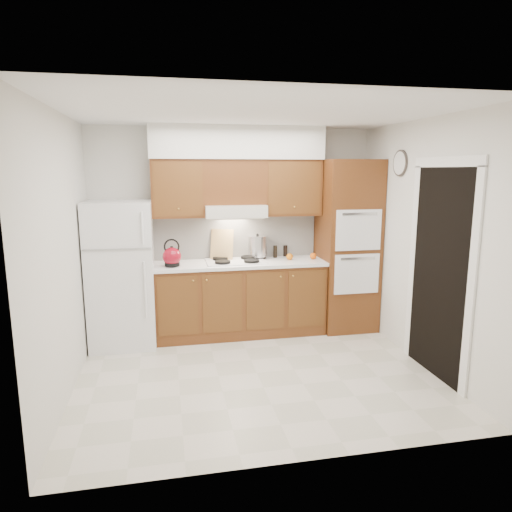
{
  "coord_description": "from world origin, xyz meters",
  "views": [
    {
      "loc": [
        -0.88,
        -4.34,
        2.07
      ],
      "look_at": [
        0.08,
        0.45,
        1.15
      ],
      "focal_mm": 32.0,
      "sensor_mm": 36.0,
      "label": 1
    }
  ],
  "objects": [
    {
      "name": "stock_pot",
      "position": [
        0.29,
        1.38,
        1.1
      ],
      "size": [
        0.25,
        0.25,
        0.26
      ],
      "primitive_type": "cylinder",
      "rotation": [
        0.0,
        0.0,
        -0.01
      ],
      "color": "silver",
      "rests_on": "cooktop"
    },
    {
      "name": "wall_clock",
      "position": [
        1.79,
        0.55,
        2.15
      ],
      "size": [
        0.02,
        0.3,
        0.3
      ],
      "primitive_type": "cylinder",
      "rotation": [
        0.0,
        1.57,
        0.0
      ],
      "color": "#3F3833",
      "rests_on": "wall_right"
    },
    {
      "name": "floor",
      "position": [
        0.0,
        0.0,
        0.0
      ],
      "size": [
        3.6,
        3.6,
        0.0
      ],
      "primitive_type": "plane",
      "color": "beige",
      "rests_on": "ground"
    },
    {
      "name": "wall_right",
      "position": [
        1.8,
        0.0,
        1.3
      ],
      "size": [
        0.02,
        3.0,
        2.6
      ],
      "primitive_type": "cube",
      "color": "silver",
      "rests_on": "floor"
    },
    {
      "name": "condiment_b",
      "position": [
        0.53,
        1.38,
        1.02
      ],
      "size": [
        0.07,
        0.07,
        0.16
      ],
      "primitive_type": "cylinder",
      "rotation": [
        0.0,
        0.0,
        0.4
      ],
      "color": "black",
      "rests_on": "countertop"
    },
    {
      "name": "countertop",
      "position": [
        0.03,
        1.19,
        0.92
      ],
      "size": [
        2.13,
        0.62,
        0.04
      ],
      "primitive_type": "cube",
      "color": "white",
      "rests_on": "base_cabinets"
    },
    {
      "name": "wall_back",
      "position": [
        0.0,
        1.5,
        1.3
      ],
      "size": [
        3.6,
        0.02,
        2.6
      ],
      "primitive_type": "cube",
      "color": "silver",
      "rests_on": "floor"
    },
    {
      "name": "upper_cab_left",
      "position": [
        -0.71,
        1.33,
        1.85
      ],
      "size": [
        0.63,
        0.33,
        0.7
      ],
      "primitive_type": "cube",
      "color": "brown",
      "rests_on": "wall_back"
    },
    {
      "name": "cutting_board",
      "position": [
        -0.17,
        1.38,
        1.14
      ],
      "size": [
        0.31,
        0.2,
        0.38
      ],
      "primitive_type": "cube",
      "rotation": [
        -0.21,
        0.0,
        -0.39
      ],
      "color": "tan",
      "rests_on": "countertop"
    },
    {
      "name": "base_cabinets",
      "position": [
        0.02,
        1.2,
        0.45
      ],
      "size": [
        2.11,
        0.6,
        0.9
      ],
      "primitive_type": "cube",
      "color": "brown",
      "rests_on": "floor"
    },
    {
      "name": "upper_cab_over_hood",
      "position": [
        -0.02,
        1.33,
        1.92
      ],
      "size": [
        0.75,
        0.33,
        0.55
      ],
      "primitive_type": "cube",
      "color": "brown",
      "rests_on": "range_hood"
    },
    {
      "name": "soffit",
      "position": [
        0.03,
        1.32,
        2.4
      ],
      "size": [
        2.13,
        0.36,
        0.4
      ],
      "primitive_type": "cube",
      "color": "silver",
      "rests_on": "wall_back"
    },
    {
      "name": "oven_cabinet",
      "position": [
        1.44,
        1.18,
        1.1
      ],
      "size": [
        0.7,
        0.65,
        2.2
      ],
      "primitive_type": "cube",
      "color": "brown",
      "rests_on": "floor"
    },
    {
      "name": "fridge",
      "position": [
        -1.41,
        1.14,
        0.86
      ],
      "size": [
        0.75,
        0.72,
        1.72
      ],
      "primitive_type": "cube",
      "color": "white",
      "rests_on": "floor"
    },
    {
      "name": "condiment_a",
      "position": [
        0.37,
        1.35,
        1.03
      ],
      "size": [
        0.06,
        0.06,
        0.19
      ],
      "primitive_type": "cylinder",
      "rotation": [
        0.0,
        0.0,
        0.11
      ],
      "color": "black",
      "rests_on": "countertop"
    },
    {
      "name": "ceiling",
      "position": [
        0.0,
        0.0,
        2.6
      ],
      "size": [
        3.6,
        3.6,
        0.0
      ],
      "primitive_type": "plane",
      "color": "white",
      "rests_on": "wall_back"
    },
    {
      "name": "range_hood",
      "position": [
        -0.02,
        1.27,
        1.57
      ],
      "size": [
        0.75,
        0.45,
        0.15
      ],
      "primitive_type": "cube",
      "color": "silver",
      "rests_on": "wall_back"
    },
    {
      "name": "condiment_c",
      "position": [
        0.68,
        1.45,
        1.01
      ],
      "size": [
        0.07,
        0.07,
        0.15
      ],
      "primitive_type": "cylinder",
      "rotation": [
        0.0,
        0.0,
        -0.35
      ],
      "color": "black",
      "rests_on": "countertop"
    },
    {
      "name": "wall_left",
      "position": [
        -1.8,
        0.0,
        1.3
      ],
      "size": [
        0.02,
        3.0,
        2.6
      ],
      "primitive_type": "cube",
      "color": "silver",
      "rests_on": "floor"
    },
    {
      "name": "doorway",
      "position": [
        1.79,
        -0.35,
        1.05
      ],
      "size": [
        0.02,
        0.9,
        2.1
      ],
      "primitive_type": "cube",
      "color": "black",
      "rests_on": "floor"
    },
    {
      "name": "cooktop",
      "position": [
        -0.02,
        1.21,
        0.95
      ],
      "size": [
        0.74,
        0.5,
        0.01
      ],
      "primitive_type": "cube",
      "color": "white",
      "rests_on": "countertop"
    },
    {
      "name": "upper_cab_right",
      "position": [
        0.72,
        1.33,
        1.85
      ],
      "size": [
        0.73,
        0.33,
        0.7
      ],
      "primitive_type": "cube",
      "color": "brown",
      "rests_on": "wall_back"
    },
    {
      "name": "orange_near",
      "position": [
        0.98,
        1.18,
        0.98
      ],
      "size": [
        0.09,
        0.09,
        0.08
      ],
      "primitive_type": "sphere",
      "rotation": [
        0.0,
        0.0,
        -0.08
      ],
      "color": "#D9450B",
      "rests_on": "countertop"
    },
    {
      "name": "backsplash",
      "position": [
        0.02,
        1.49,
        1.22
      ],
      "size": [
        2.11,
        0.03,
        0.56
      ],
      "primitive_type": "cube",
      "color": "white",
      "rests_on": "countertop"
    },
    {
      "name": "orange_far",
      "position": [
        0.67,
        1.19,
        0.98
      ],
      "size": [
        0.11,
        0.11,
        0.08
      ],
      "primitive_type": "sphere",
      "rotation": [
        0.0,
        0.0,
        0.37
      ],
      "color": "orange",
      "rests_on": "countertop"
    },
    {
      "name": "kettle",
      "position": [
        -0.81,
        1.08,
        1.06
      ],
      "size": [
        0.29,
        0.29,
        0.22
      ],
      "primitive_type": "sphere",
      "rotation": [
        0.0,
        0.0,
        -0.38
      ],
      "color": "maroon",
      "rests_on": "countertop"
    }
  ]
}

